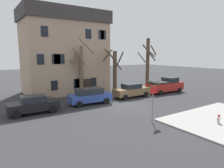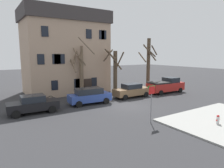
# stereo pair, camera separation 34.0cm
# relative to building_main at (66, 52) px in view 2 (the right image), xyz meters

# --- Properties ---
(ground_plane) EXTENTS (120.00, 120.00, 0.00)m
(ground_plane) POSITION_rel_building_main_xyz_m (2.44, -11.10, -5.72)
(ground_plane) COLOR #2D2D30
(sidewalk_slab) EXTENTS (9.96, 6.11, 0.12)m
(sidewalk_slab) POSITION_rel_building_main_xyz_m (6.37, -19.05, -5.66)
(sidewalk_slab) COLOR #999993
(sidewalk_slab) RESTS_ON ground_plane
(building_main) EXTENTS (11.42, 7.03, 11.28)m
(building_main) POSITION_rel_building_main_xyz_m (0.00, 0.00, 0.00)
(building_main) COLOR tan
(building_main) RESTS_ON ground_plane
(tree_bare_near) EXTENTS (2.39, 2.48, 6.10)m
(tree_bare_near) POSITION_rel_building_main_xyz_m (0.50, -3.75, -2.68)
(tree_bare_near) COLOR brown
(tree_bare_near) RESTS_ON ground_plane
(tree_bare_mid) EXTENTS (2.55, 2.54, 7.42)m
(tree_bare_mid) POSITION_rel_building_main_xyz_m (0.68, -3.88, -2.19)
(tree_bare_mid) COLOR brown
(tree_bare_mid) RESTS_ON ground_plane
(tree_bare_far) EXTENTS (2.54, 2.97, 6.10)m
(tree_bare_far) POSITION_rel_building_main_xyz_m (5.11, -4.86, -2.45)
(tree_bare_far) COLOR #4C3D2D
(tree_bare_far) RESTS_ON ground_plane
(tree_bare_end) EXTENTS (2.66, 2.76, 7.70)m
(tree_bare_end) POSITION_rel_building_main_xyz_m (10.96, -5.18, -1.64)
(tree_bare_end) COLOR #4C3D2D
(tree_bare_end) RESTS_ON ground_plane
(car_black_sedan) EXTENTS (4.53, 2.21, 1.66)m
(car_black_sedan) POSITION_rel_building_main_xyz_m (-6.37, -8.43, -4.89)
(car_black_sedan) COLOR black
(car_black_sedan) RESTS_ON ground_plane
(car_blue_wagon) EXTENTS (4.69, 2.23, 1.75)m
(car_blue_wagon) POSITION_rel_building_main_xyz_m (-0.48, -8.25, -4.81)
(car_blue_wagon) COLOR #2D4799
(car_blue_wagon) RESTS_ON ground_plane
(car_brown_sedan) EXTENTS (4.81, 2.02, 1.74)m
(car_brown_sedan) POSITION_rel_building_main_xyz_m (5.46, -8.12, -4.86)
(car_brown_sedan) COLOR brown
(car_brown_sedan) RESTS_ON ground_plane
(pickup_truck_red) EXTENTS (5.55, 2.51, 2.10)m
(pickup_truck_red) POSITION_rel_building_main_xyz_m (11.42, -8.34, -4.71)
(pickup_truck_red) COLOR #AD231E
(pickup_truck_red) RESTS_ON ground_plane
(fire_hydrant) EXTENTS (0.42, 0.22, 0.70)m
(fire_hydrant) POSITION_rel_building_main_xyz_m (4.76, -19.52, -5.24)
(fire_hydrant) COLOR silver
(fire_hydrant) RESTS_ON sidewalk_slab
(street_sign_pole) EXTENTS (0.76, 0.07, 2.98)m
(street_sign_pole) POSITION_rel_building_main_xyz_m (0.89, -16.28, -3.65)
(street_sign_pole) COLOR slate
(street_sign_pole) RESTS_ON ground_plane
(bicycle_leaning) EXTENTS (1.75, 0.16, 1.03)m
(bicycle_leaning) POSITION_rel_building_main_xyz_m (-4.35, -5.06, -5.36)
(bicycle_leaning) COLOR black
(bicycle_leaning) RESTS_ON ground_plane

